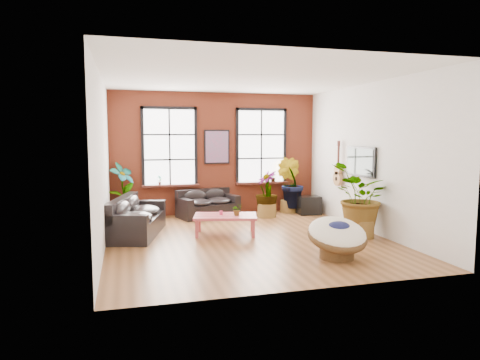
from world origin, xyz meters
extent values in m
cube|color=brown|center=(0.00, 0.00, -0.01)|extent=(6.00, 6.50, 0.02)
cube|color=white|center=(0.00, 0.00, 3.51)|extent=(6.00, 6.50, 0.02)
cube|color=#582114|center=(0.00, 3.26, 1.75)|extent=(6.00, 0.02, 3.50)
cube|color=silver|center=(0.00, -3.26, 1.75)|extent=(6.00, 0.02, 3.50)
cube|color=silver|center=(-3.01, 0.00, 1.75)|extent=(0.02, 6.50, 3.50)
cube|color=silver|center=(3.01, 0.00, 1.75)|extent=(0.02, 6.50, 3.50)
cube|color=white|center=(-1.35, 3.20, 1.95)|extent=(1.40, 0.02, 2.10)
cube|color=#3F1811|center=(-1.35, 3.13, 0.87)|extent=(1.60, 0.22, 0.06)
cube|color=white|center=(1.35, 3.20, 1.95)|extent=(1.40, 0.02, 2.10)
cube|color=#3F1811|center=(1.35, 3.13, 0.87)|extent=(1.60, 0.22, 0.06)
cube|color=black|center=(-0.34, 2.77, 0.19)|extent=(1.83, 1.27, 0.38)
cube|color=black|center=(-0.44, 3.06, 0.57)|extent=(1.65, 0.69, 0.39)
cube|color=black|center=(-1.04, 2.55, 0.48)|extent=(0.43, 0.83, 0.20)
cube|color=black|center=(0.36, 2.99, 0.48)|extent=(0.43, 0.83, 0.20)
ellipsoid|color=black|center=(-0.63, 2.63, 0.43)|extent=(0.87, 0.86, 0.22)
ellipsoid|color=black|center=(-0.70, 2.85, 0.57)|extent=(0.73, 0.42, 0.37)
ellipsoid|color=black|center=(-0.03, 2.82, 0.43)|extent=(0.87, 0.86, 0.22)
ellipsoid|color=black|center=(-0.10, 3.04, 0.57)|extent=(0.73, 0.42, 0.37)
cube|color=black|center=(-2.33, 1.02, 0.21)|extent=(1.45, 2.35, 0.43)
cube|color=black|center=(-2.66, 1.11, 0.65)|extent=(0.78, 2.17, 0.44)
cube|color=black|center=(-2.58, 0.07, 0.54)|extent=(0.94, 0.45, 0.22)
cube|color=black|center=(-2.07, 1.97, 0.54)|extent=(0.94, 0.45, 0.22)
ellipsoid|color=black|center=(-2.39, 0.58, 0.49)|extent=(0.99, 1.13, 0.24)
ellipsoid|color=black|center=(-2.65, 0.65, 0.65)|extent=(0.48, 0.99, 0.42)
ellipsoid|color=black|center=(-2.17, 1.43, 0.49)|extent=(0.99, 1.13, 0.24)
ellipsoid|color=black|center=(-2.42, 1.49, 0.65)|extent=(0.48, 0.99, 0.42)
cube|color=#AE3E46|center=(-0.37, 0.52, 0.43)|extent=(1.58, 1.14, 0.06)
cube|color=#3F1811|center=(-0.40, 0.39, 0.46)|extent=(1.38, 0.36, 0.00)
cube|color=#3F1811|center=(-0.34, 0.65, 0.46)|extent=(1.38, 0.36, 0.00)
cube|color=#AE3E46|center=(-1.06, 0.36, 0.20)|extent=(0.09, 0.09, 0.40)
cube|color=#AE3E46|center=(0.16, 0.05, 0.20)|extent=(0.09, 0.09, 0.40)
cube|color=#AE3E46|center=(-0.90, 0.99, 0.20)|extent=(0.09, 0.09, 0.40)
cube|color=#AE3E46|center=(0.32, 0.68, 0.20)|extent=(0.09, 0.09, 0.40)
cylinder|color=#D93663|center=(-0.45, 0.59, 0.50)|extent=(0.10, 0.10, 0.09)
cylinder|color=brown|center=(1.20, -1.88, 0.13)|extent=(0.67, 0.67, 0.25)
torus|color=brown|center=(1.20, -1.88, 0.42)|extent=(1.17, 1.16, 0.50)
ellipsoid|color=white|center=(1.20, -1.88, 0.49)|extent=(1.12, 1.18, 0.68)
ellipsoid|color=#161B47|center=(1.20, -1.93, 0.61)|extent=(0.44, 0.36, 0.19)
cube|color=black|center=(0.00, 3.19, 1.95)|extent=(0.74, 0.04, 0.98)
cube|color=#0C7F8C|center=(0.00, 3.16, 1.95)|extent=(0.66, 0.02, 0.90)
cube|color=black|center=(2.95, 0.30, 1.65)|extent=(0.06, 1.25, 0.72)
cube|color=black|center=(2.92, 0.30, 1.65)|extent=(0.01, 1.15, 0.62)
cylinder|color=#B27F4C|center=(2.90, 1.35, 1.13)|extent=(0.09, 0.38, 0.38)
cylinder|color=#B27F4C|center=(2.90, 1.35, 1.38)|extent=(0.09, 0.30, 0.30)
cylinder|color=black|center=(2.90, 1.35, 1.13)|extent=(0.09, 0.11, 0.11)
cube|color=#3F1811|center=(2.90, 1.35, 1.75)|extent=(0.04, 0.05, 0.55)
cube|color=#3F1811|center=(2.90, 1.35, 2.07)|extent=(0.06, 0.06, 0.14)
cube|color=black|center=(2.55, 2.42, 0.26)|extent=(0.66, 0.56, 0.53)
cylinder|color=brown|center=(-2.65, 2.92, 0.21)|extent=(0.74, 0.74, 0.42)
cylinder|color=brown|center=(2.11, 2.85, 0.18)|extent=(0.63, 0.63, 0.37)
cylinder|color=brown|center=(2.54, -0.51, 0.20)|extent=(0.71, 0.71, 0.40)
cylinder|color=brown|center=(1.24, 2.32, 0.19)|extent=(0.58, 0.58, 0.38)
imported|color=#185A1D|center=(-2.65, 2.92, 0.86)|extent=(0.88, 0.88, 1.42)
imported|color=#185A1D|center=(2.13, 2.81, 0.89)|extent=(1.02, 1.04, 1.47)
imported|color=#185A1D|center=(2.52, -0.48, 0.91)|extent=(1.78, 1.79, 1.50)
imported|color=#185A1D|center=(1.24, 2.34, 0.72)|extent=(0.75, 0.75, 1.15)
imported|color=#185A1D|center=(-0.12, 0.42, 0.59)|extent=(0.28, 0.26, 0.26)
imported|color=#185A1D|center=(-1.65, 3.13, 1.04)|extent=(0.17, 0.17, 0.27)
imported|color=#185A1D|center=(1.70, 3.13, 1.04)|extent=(0.19, 0.19, 0.27)
camera|label=1|loc=(-2.55, -8.91, 2.29)|focal=32.00mm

